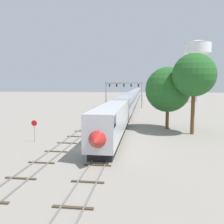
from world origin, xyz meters
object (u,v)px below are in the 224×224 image
object	(u,v)px
stop_sign	(34,128)
trackside_tree_left	(194,75)
signal_gantry	(124,88)
water_tower	(197,52)
passenger_train	(134,97)
trackside_tree_mid	(168,90)

from	to	relation	value
stop_sign	trackside_tree_left	size ratio (longest dim) A/B	0.24
signal_gantry	stop_sign	world-z (taller)	signal_gantry
water_tower	trackside_tree_left	xyz separation A→B (m)	(-14.39, -70.37, -11.95)
water_tower	trackside_tree_left	distance (m)	72.82
signal_gantry	water_tower	world-z (taller)	water_tower
passenger_train	trackside_tree_mid	world-z (taller)	trackside_tree_mid
trackside_tree_left	trackside_tree_mid	world-z (taller)	trackside_tree_left
passenger_train	signal_gantry	size ratio (longest dim) A/B	12.62
trackside_tree_left	trackside_tree_mid	size ratio (longest dim) A/B	1.16
water_tower	trackside_tree_left	bearing A→B (deg)	-101.56
trackside_tree_mid	water_tower	bearing A→B (deg)	75.02
stop_sign	trackside_tree_left	distance (m)	23.98
trackside_tree_mid	passenger_train	bearing A→B (deg)	98.28
water_tower	passenger_train	bearing A→B (deg)	-158.02
passenger_train	trackside_tree_mid	distance (m)	56.67
signal_gantry	trackside_tree_left	bearing A→B (deg)	-71.07
passenger_train	water_tower	world-z (taller)	water_tower
passenger_train	signal_gantry	world-z (taller)	signal_gantry
stop_sign	signal_gantry	bearing A→B (deg)	80.84
water_tower	stop_sign	distance (m)	88.21
passenger_train	stop_sign	size ratio (longest dim) A/B	53.00
passenger_train	trackside_tree_mid	size ratio (longest dim) A/B	14.63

